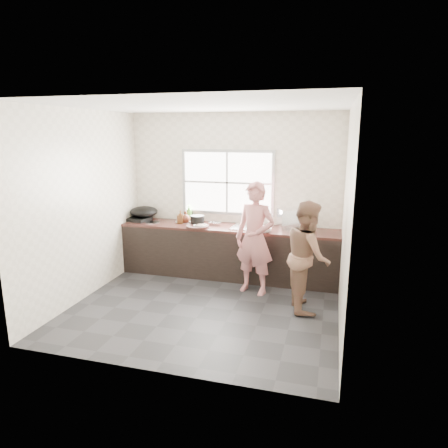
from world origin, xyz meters
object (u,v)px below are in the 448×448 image
(bowl_held, at_px, (263,227))
(black_pot, at_px, (197,220))
(cutting_board, at_px, (197,226))
(pot_lid_left, at_px, (153,222))
(bowl_crabs, at_px, (265,230))
(dish_rack, at_px, (292,219))
(plate_food, at_px, (196,222))
(bottle_green, at_px, (189,213))
(person_side, at_px, (308,256))
(wok, at_px, (144,212))
(bottle_brown_tall, at_px, (181,217))
(woman, at_px, (255,242))
(bottle_brown_short, at_px, (186,217))
(glass_jar, at_px, (184,218))
(pot_lid_right, at_px, (182,222))
(bowl_mince, at_px, (200,226))
(burner, at_px, (138,219))

(bowl_held, height_order, black_pot, black_pot)
(cutting_board, bearing_deg, pot_lid_left, 170.94)
(bowl_held, bearing_deg, bowl_crabs, -74.28)
(bowl_crabs, xyz_separation_m, dish_rack, (0.38, 0.37, 0.13))
(black_pot, xyz_separation_m, plate_food, (-0.10, 0.20, -0.07))
(bottle_green, relative_size, dish_rack, 0.67)
(person_side, distance_m, wok, 3.10)
(bottle_brown_tall, xyz_separation_m, dish_rack, (1.86, 0.15, 0.06))
(woman, height_order, wok, woman)
(cutting_board, distance_m, plate_food, 0.39)
(cutting_board, height_order, dish_rack, dish_rack)
(bottle_brown_tall, distance_m, dish_rack, 1.87)
(bottle_brown_short, distance_m, glass_jar, 0.15)
(black_pot, relative_size, pot_lid_right, 0.91)
(woman, bearing_deg, person_side, -9.17)
(wok, bearing_deg, bottle_brown_short, -1.51)
(cutting_board, distance_m, bottle_green, 0.55)
(woman, xyz_separation_m, glass_jar, (-1.41, 0.75, 0.13))
(bowl_crabs, relative_size, bowl_held, 0.89)
(bowl_mince, distance_m, bowl_crabs, 1.06)
(woman, xyz_separation_m, burner, (-2.20, 0.58, 0.10))
(burner, height_order, pot_lid_left, burner)
(cutting_board, height_order, bottle_brown_tall, bottle_brown_tall)
(glass_jar, distance_m, dish_rack, 1.87)
(bottle_brown_tall, bearing_deg, bottle_green, 71.23)
(wok, bearing_deg, bowl_mince, -14.41)
(pot_lid_right, bearing_deg, burner, -174.50)
(bowl_held, relative_size, plate_food, 0.94)
(woman, bearing_deg, pot_lid_right, 170.33)
(plate_food, height_order, pot_lid_right, plate_food)
(bowl_mince, bearing_deg, dish_rack, 14.36)
(wok, distance_m, pot_lid_left, 0.32)
(person_side, relative_size, burner, 4.07)
(bottle_brown_short, bearing_deg, cutting_board, -41.58)
(bowl_held, bearing_deg, plate_food, 171.46)
(burner, xyz_separation_m, dish_rack, (2.66, 0.14, 0.13))
(bottle_brown_short, distance_m, wok, 0.79)
(person_side, bearing_deg, bottle_green, 47.34)
(bowl_held, distance_m, dish_rack, 0.49)
(cutting_board, xyz_separation_m, bottle_brown_short, (-0.31, 0.27, 0.08))
(bottle_brown_short, height_order, pot_lid_left, bottle_brown_short)
(cutting_board, height_order, bowl_crabs, bowl_crabs)
(bottle_brown_short, relative_size, pot_lid_left, 0.75)
(bottle_brown_short, bearing_deg, bowl_crabs, -10.93)
(woman, relative_size, bottle_brown_short, 8.25)
(bottle_brown_short, bearing_deg, glass_jar, 122.95)
(plate_food, bearing_deg, black_pot, -63.54)
(bottle_green, relative_size, wok, 0.58)
(cutting_board, xyz_separation_m, bottle_green, (-0.31, 0.44, 0.12))
(bottle_brown_tall, bearing_deg, pot_lid_left, -169.97)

